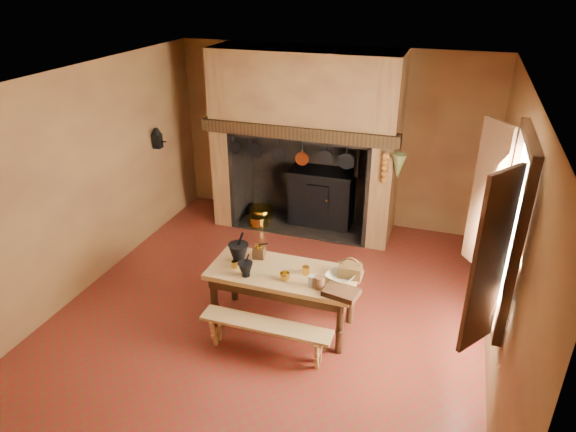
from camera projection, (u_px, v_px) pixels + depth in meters
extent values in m
plane|color=maroon|center=(274.00, 307.00, 6.41)|extent=(5.50, 5.50, 0.00)
plane|color=silver|center=(270.00, 80.00, 5.18)|extent=(5.50, 5.50, 0.00)
cube|color=olive|center=(331.00, 137.00, 8.14)|extent=(5.00, 0.02, 2.80)
cube|color=olive|center=(87.00, 179.00, 6.51)|extent=(0.02, 5.50, 2.80)
cube|color=olive|center=(509.00, 239.00, 5.08)|extent=(0.02, 5.50, 2.80)
cube|color=olive|center=(132.00, 368.00, 3.45)|extent=(5.00, 0.02, 2.80)
cube|color=olive|center=(230.00, 136.00, 8.20)|extent=(0.30, 0.90, 2.80)
cube|color=olive|center=(387.00, 152.00, 7.49)|extent=(0.30, 0.90, 2.80)
cube|color=olive|center=(306.00, 91.00, 7.49)|extent=(2.20, 0.90, 1.20)
cube|color=black|center=(298.00, 132.00, 7.37)|extent=(2.95, 0.22, 0.18)
cube|color=black|center=(312.00, 171.00, 8.46)|extent=(2.20, 0.06, 1.60)
cube|color=black|center=(304.00, 224.00, 8.45)|extent=(2.20, 0.90, 0.02)
cube|color=black|center=(322.00, 198.00, 8.32)|extent=(1.00, 0.50, 0.90)
cube|color=black|center=(322.00, 172.00, 8.09)|extent=(1.04, 0.54, 0.04)
cube|color=black|center=(318.00, 199.00, 8.05)|extent=(0.35, 0.02, 0.45)
cylinder|color=black|center=(358.00, 155.00, 7.81)|extent=(0.10, 0.10, 0.70)
cylinder|color=gold|center=(308.00, 198.00, 8.08)|extent=(0.03, 0.03, 0.03)
cylinder|color=gold|center=(327.00, 201.00, 7.99)|extent=(0.03, 0.03, 0.03)
cylinder|color=gold|center=(261.00, 213.00, 8.63)|extent=(0.40, 0.40, 0.20)
cylinder|color=gold|center=(259.00, 220.00, 8.40)|extent=(0.34, 0.34, 0.18)
cube|color=black|center=(253.00, 210.00, 8.78)|extent=(0.18, 0.18, 0.16)
cone|color=olive|center=(398.00, 166.00, 7.00)|extent=(0.20, 0.20, 0.35)
cube|color=white|center=(515.00, 230.00, 4.62)|extent=(0.02, 1.00, 1.60)
cube|color=#321A10|center=(531.00, 139.00, 4.26)|extent=(0.08, 1.16, 0.08)
cube|color=#321A10|center=(495.00, 305.00, 4.99)|extent=(0.08, 1.16, 0.08)
cube|color=#321A10|center=(489.00, 262.00, 4.10)|extent=(0.29, 0.39, 1.60)
cube|color=#321A10|center=(487.00, 197.00, 5.26)|extent=(0.29, 0.39, 1.60)
cube|color=black|center=(157.00, 141.00, 7.78)|extent=(0.12, 0.12, 0.22)
cone|color=black|center=(156.00, 131.00, 7.72)|extent=(0.16, 0.16, 0.10)
cylinder|color=black|center=(163.00, 141.00, 7.76)|extent=(0.12, 0.02, 0.02)
cube|color=tan|center=(283.00, 273.00, 5.81)|extent=(1.68, 0.75, 0.06)
cube|color=#321A10|center=(283.00, 280.00, 5.85)|extent=(1.57, 0.64, 0.13)
cylinder|color=#321A10|center=(214.00, 301.00, 5.95)|extent=(0.08, 0.08, 0.67)
cylinder|color=#321A10|center=(340.00, 327.00, 5.52)|extent=(0.08, 0.08, 0.67)
cylinder|color=#321A10|center=(234.00, 277.00, 6.42)|extent=(0.08, 0.08, 0.67)
cylinder|color=#321A10|center=(351.00, 298.00, 6.00)|extent=(0.08, 0.08, 0.67)
cube|color=tan|center=(266.00, 325.00, 5.47)|extent=(1.45, 0.25, 0.04)
cube|color=tan|center=(299.00, 266.00, 6.47)|extent=(1.60, 0.28, 0.04)
cylinder|color=black|center=(239.00, 261.00, 5.97)|extent=(0.14, 0.14, 0.04)
cone|color=black|center=(239.00, 252.00, 5.92)|extent=(0.24, 0.24, 0.20)
cylinder|color=black|center=(240.00, 240.00, 5.83)|extent=(0.09, 0.03, 0.19)
cylinder|color=black|center=(246.00, 274.00, 5.71)|extent=(0.10, 0.10, 0.03)
cone|color=black|center=(246.00, 268.00, 5.68)|extent=(0.17, 0.17, 0.14)
cylinder|color=black|center=(247.00, 259.00, 5.62)|extent=(0.07, 0.03, 0.14)
cube|color=#321A10|center=(259.00, 252.00, 6.05)|extent=(0.15, 0.15, 0.13)
cylinder|color=gold|center=(259.00, 246.00, 6.02)|extent=(0.10, 0.10, 0.03)
cylinder|color=black|center=(263.00, 244.00, 5.98)|extent=(0.11, 0.04, 0.04)
cylinder|color=gold|center=(235.00, 264.00, 5.86)|extent=(0.08, 0.08, 0.08)
cylinder|color=gold|center=(306.00, 270.00, 5.73)|extent=(0.09, 0.09, 0.09)
imported|color=#B4B28B|center=(340.00, 277.00, 5.62)|extent=(0.39, 0.39, 0.08)
cylinder|color=brown|center=(319.00, 282.00, 5.47)|extent=(0.13, 0.13, 0.14)
cylinder|color=beige|center=(312.00, 281.00, 5.50)|extent=(0.10, 0.10, 0.14)
cube|color=#463015|center=(350.00, 271.00, 5.68)|extent=(0.26, 0.20, 0.14)
torus|color=#463015|center=(350.00, 265.00, 5.65)|extent=(0.20, 0.03, 0.20)
cube|color=#321A10|center=(341.00, 292.00, 5.37)|extent=(0.40, 0.32, 0.06)
imported|color=gold|center=(285.00, 276.00, 5.62)|extent=(0.13, 0.13, 0.09)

